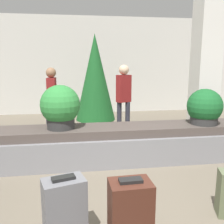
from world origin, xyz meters
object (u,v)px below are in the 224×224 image
at_px(pillar, 205,67).
at_px(potted_plant_0, 205,108).
at_px(decorated_tree, 95,78).
at_px(potted_plant_1, 60,107).
at_px(traveler_1, 124,94).
at_px(suitcase_0, 130,214).
at_px(suitcase_4, 65,212).
at_px(traveler_0, 52,97).

height_order(pillar, potted_plant_0, pillar).
bearing_deg(pillar, decorated_tree, 145.62).
height_order(potted_plant_1, traveler_1, traveler_1).
relative_size(pillar, potted_plant_0, 5.11).
xyz_separation_m(suitcase_0, suitcase_4, (-0.59, 0.10, 0.01)).
bearing_deg(suitcase_4, potted_plant_0, 23.10).
relative_size(pillar, decorated_tree, 1.32).
height_order(suitcase_4, traveler_0, traveler_0).
height_order(pillar, suitcase_4, pillar).
height_order(suitcase_0, potted_plant_1, potted_plant_1).
relative_size(suitcase_0, traveler_0, 0.42).
distance_m(potted_plant_1, traveler_0, 1.59).
bearing_deg(pillar, potted_plant_0, -117.08).
distance_m(traveler_0, decorated_tree, 1.48).
bearing_deg(decorated_tree, potted_plant_1, -107.09).
bearing_deg(pillar, suitcase_0, -127.02).
height_order(potted_plant_0, decorated_tree, decorated_tree).
relative_size(pillar, suitcase_4, 4.67).
distance_m(suitcase_4, traveler_1, 3.82).
distance_m(pillar, potted_plant_1, 3.25).
bearing_deg(potted_plant_0, pillar, 62.92).
height_order(suitcase_4, decorated_tree, decorated_tree).
height_order(suitcase_0, suitcase_4, suitcase_4).
bearing_deg(traveler_0, decorated_tree, -44.19).
distance_m(potted_plant_0, potted_plant_1, 2.49).
xyz_separation_m(pillar, traveler_1, (-1.67, 0.58, -0.62)).
relative_size(suitcase_0, decorated_tree, 0.27).
xyz_separation_m(pillar, suitcase_4, (-2.91, -2.97, -1.27)).
distance_m(traveler_1, decorated_tree, 1.17).
relative_size(suitcase_4, traveler_1, 0.42).
height_order(potted_plant_0, traveler_0, traveler_0).
distance_m(potted_plant_0, decorated_tree, 3.13).
height_order(suitcase_0, potted_plant_0, potted_plant_0).
bearing_deg(pillar, traveler_0, 170.27).
distance_m(potted_plant_1, decorated_tree, 2.68).
bearing_deg(suitcase_0, decorated_tree, 87.21).
xyz_separation_m(potted_plant_0, traveler_1, (-1.13, 1.64, 0.07)).
relative_size(traveler_0, decorated_tree, 0.65).
distance_m(suitcase_0, traveler_1, 3.77).
xyz_separation_m(traveler_0, decorated_tree, (1.05, 0.97, 0.37)).
distance_m(suitcase_4, potted_plant_1, 2.08).
xyz_separation_m(traveler_0, traveler_1, (1.63, 0.02, 0.04)).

